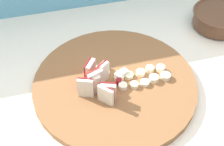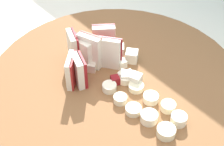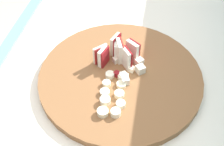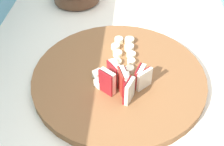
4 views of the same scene
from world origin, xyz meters
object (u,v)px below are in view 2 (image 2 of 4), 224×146
object	(u,v)px
apple_wedge_fan	(88,53)
apple_dice_pile	(123,66)
banana_slice_rows	(145,104)
cutting_board	(116,82)

from	to	relation	value
apple_wedge_fan	apple_dice_pile	bearing A→B (deg)	40.11
apple_wedge_fan	banana_slice_rows	world-z (taller)	apple_wedge_fan
cutting_board	apple_dice_pile	distance (m)	0.03
cutting_board	banana_slice_rows	size ratio (longest dim) A/B	2.95
apple_dice_pile	cutting_board	bearing A→B (deg)	-72.36
banana_slice_rows	cutting_board	bearing A→B (deg)	174.64
apple_wedge_fan	banana_slice_rows	size ratio (longest dim) A/B	0.84
apple_wedge_fan	apple_dice_pile	distance (m)	0.07
apple_wedge_fan	banana_slice_rows	xyz separation A→B (m)	(0.14, 0.01, -0.02)
cutting_board	apple_wedge_fan	bearing A→B (deg)	-163.11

